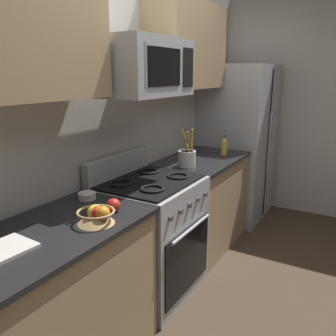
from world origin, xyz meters
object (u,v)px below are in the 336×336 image
object	(u,v)px
range_oven	(151,236)
bottle_oil	(224,146)
utensil_crock	(187,158)
refrigerator	(238,143)
microwave	(145,67)
prep_bowl	(87,196)
apple_loose	(114,205)
fruit_basket	(96,215)

from	to	relation	value
range_oven	bottle_oil	bearing A→B (deg)	-6.46
utensil_crock	range_oven	bearing A→B (deg)	177.53
refrigerator	microwave	world-z (taller)	microwave
microwave	refrigerator	bearing A→B (deg)	-1.38
range_oven	prep_bowl	world-z (taller)	range_oven
bottle_oil	prep_bowl	world-z (taller)	bottle_oil
microwave	utensil_crock	xyz separation A→B (m)	(0.56, -0.05, -0.75)
refrigerator	prep_bowl	size ratio (longest dim) A/B	15.31
range_oven	refrigerator	world-z (taller)	refrigerator
refrigerator	utensil_crock	bearing A→B (deg)	-179.71
apple_loose	prep_bowl	bearing A→B (deg)	73.42
fruit_basket	range_oven	bearing A→B (deg)	11.48
microwave	bottle_oil	xyz separation A→B (m)	(1.16, -0.16, -0.74)
range_oven	microwave	world-z (taller)	microwave
microwave	utensil_crock	distance (m)	0.94
fruit_basket	bottle_oil	size ratio (longest dim) A/B	1.07
range_oven	refrigerator	bearing A→B (deg)	-0.52
bottle_oil	microwave	bearing A→B (deg)	172.16
microwave	utensil_crock	world-z (taller)	microwave
apple_loose	bottle_oil	xyz separation A→B (m)	(1.76, 0.00, 0.05)
fruit_basket	apple_loose	world-z (taller)	fruit_basket
refrigerator	prep_bowl	bearing A→B (deg)	175.86
microwave	fruit_basket	world-z (taller)	microwave
microwave	apple_loose	size ratio (longest dim) A/B	8.97
refrigerator	prep_bowl	world-z (taller)	refrigerator
range_oven	fruit_basket	bearing A→B (deg)	-168.52
prep_bowl	apple_loose	bearing A→B (deg)	-106.58
utensil_crock	fruit_basket	size ratio (longest dim) A/B	1.62
range_oven	bottle_oil	size ratio (longest dim) A/B	5.55
range_oven	utensil_crock	size ratio (longest dim) A/B	3.21
refrigerator	utensil_crock	xyz separation A→B (m)	(-1.33, -0.01, 0.09)
refrigerator	utensil_crock	distance (m)	1.34
utensil_crock	bottle_oil	size ratio (longest dim) A/B	1.73
microwave	bottle_oil	bearing A→B (deg)	-7.84
microwave	prep_bowl	bearing A→B (deg)	165.87
prep_bowl	fruit_basket	bearing A→B (deg)	-129.88
refrigerator	prep_bowl	distance (m)	2.41
apple_loose	bottle_oil	world-z (taller)	bottle_oil
range_oven	microwave	distance (m)	1.27
bottle_oil	range_oven	bearing A→B (deg)	173.54
refrigerator	microwave	size ratio (longest dim) A/B	2.43
microwave	utensil_crock	size ratio (longest dim) A/B	2.18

